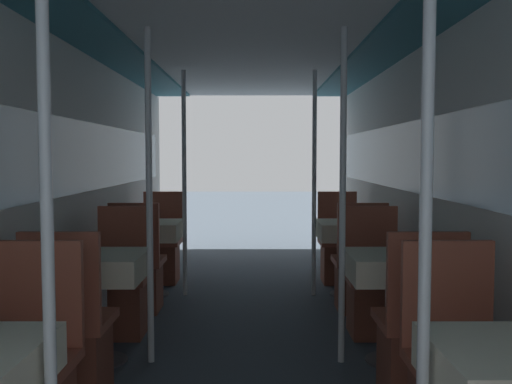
{
  "coord_description": "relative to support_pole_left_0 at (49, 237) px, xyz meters",
  "views": [
    {
      "loc": [
        0.06,
        -1.2,
        1.34
      ],
      "look_at": [
        0.06,
        2.14,
        1.13
      ],
      "focal_mm": 40.0,
      "sensor_mm": 36.0,
      "label": 1
    }
  ],
  "objects": [
    {
      "name": "support_pole_right_1",
      "position": [
        1.24,
        1.78,
        0.0
      ],
      "size": [
        0.04,
        0.04,
        2.14
      ],
      "color": "silver",
      "rests_on": "ground_plane"
    },
    {
      "name": "dining_table_left_1",
      "position": [
        -0.33,
        1.78,
        -0.48
      ],
      "size": [
        0.57,
        0.57,
        0.71
      ],
      "color": "#4C4C51",
      "rests_on": "ground_plane"
    },
    {
      "name": "support_pole_left_0",
      "position": [
        0.0,
        0.0,
        0.0
      ],
      "size": [
        0.04,
        0.04,
        2.14
      ],
      "color": "silver",
      "rests_on": "ground_plane"
    },
    {
      "name": "chair_right_far_1",
      "position": [
        1.56,
        2.36,
        -0.78
      ],
      "size": [
        0.42,
        0.42,
        0.95
      ],
      "rotation": [
        0.0,
        0.0,
        3.14
      ],
      "color": "brown",
      "rests_on": "ground_plane"
    },
    {
      "name": "chair_right_far_2",
      "position": [
        1.56,
        4.14,
        -0.78
      ],
      "size": [
        0.42,
        0.42,
        0.95
      ],
      "rotation": [
        0.0,
        0.0,
        3.14
      ],
      "color": "brown",
      "rests_on": "ground_plane"
    },
    {
      "name": "chair_left_far_2",
      "position": [
        -0.33,
        4.14,
        -0.78
      ],
      "size": [
        0.42,
        0.42,
        0.95
      ],
      "rotation": [
        0.0,
        0.0,
        3.14
      ],
      "color": "brown",
      "rests_on": "ground_plane"
    },
    {
      "name": "chair_right_near_1",
      "position": [
        1.56,
        1.2,
        -0.78
      ],
      "size": [
        0.42,
        0.42,
        0.95
      ],
      "color": "brown",
      "rests_on": "ground_plane"
    },
    {
      "name": "support_pole_right_0",
      "position": [
        1.24,
        0.0,
        0.0
      ],
      "size": [
        0.04,
        0.04,
        2.14
      ],
      "color": "silver",
      "rests_on": "ground_plane"
    },
    {
      "name": "chair_left_near_1",
      "position": [
        -0.33,
        1.2,
        -0.78
      ],
      "size": [
        0.42,
        0.42,
        0.95
      ],
      "color": "brown",
      "rests_on": "ground_plane"
    },
    {
      "name": "ceiling_panel",
      "position": [
        0.62,
        2.04,
        1.11
      ],
      "size": [
        2.62,
        8.17,
        0.07
      ],
      "color": "silver",
      "rests_on": "wall_left"
    },
    {
      "name": "chair_right_near_2",
      "position": [
        1.56,
        2.99,
        -0.78
      ],
      "size": [
        0.42,
        0.42,
        0.95
      ],
      "color": "brown",
      "rests_on": "ground_plane"
    },
    {
      "name": "support_pole_right_2",
      "position": [
        1.24,
        3.56,
        0.0
      ],
      "size": [
        0.04,
        0.04,
        2.14
      ],
      "color": "silver",
      "rests_on": "ground_plane"
    },
    {
      "name": "dining_table_right_2",
      "position": [
        1.56,
        3.56,
        -0.48
      ],
      "size": [
        0.57,
        0.57,
        0.71
      ],
      "color": "#4C4C51",
      "rests_on": "ground_plane"
    },
    {
      "name": "wall_right",
      "position": [
        1.93,
        2.04,
        0.03
      ],
      "size": [
        0.05,
        8.17,
        2.14
      ],
      "color": "silver",
      "rests_on": "ground_plane"
    },
    {
      "name": "wall_left",
      "position": [
        -0.69,
        2.04,
        0.03
      ],
      "size": [
        0.05,
        8.17,
        2.14
      ],
      "color": "silver",
      "rests_on": "ground_plane"
    },
    {
      "name": "dining_table_left_2",
      "position": [
        -0.33,
        3.56,
        -0.48
      ],
      "size": [
        0.57,
        0.57,
        0.71
      ],
      "color": "#4C4C51",
      "rests_on": "ground_plane"
    },
    {
      "name": "chair_left_far_1",
      "position": [
        -0.33,
        2.36,
        -0.78
      ],
      "size": [
        0.42,
        0.42,
        0.95
      ],
      "rotation": [
        0.0,
        0.0,
        3.14
      ],
      "color": "brown",
      "rests_on": "ground_plane"
    },
    {
      "name": "support_pole_left_2",
      "position": [
        0.0,
        3.56,
        0.0
      ],
      "size": [
        0.04,
        0.04,
        2.14
      ],
      "color": "silver",
      "rests_on": "ground_plane"
    },
    {
      "name": "chair_left_near_2",
      "position": [
        -0.33,
        2.99,
        -0.78
      ],
      "size": [
        0.42,
        0.42,
        0.95
      ],
      "color": "brown",
      "rests_on": "ground_plane"
    },
    {
      "name": "dining_table_right_1",
      "position": [
        1.56,
        1.78,
        -0.48
      ],
      "size": [
        0.57,
        0.57,
        0.71
      ],
      "color": "#4C4C51",
      "rests_on": "ground_plane"
    },
    {
      "name": "support_pole_left_1",
      "position": [
        0.0,
        1.78,
        0.0
      ],
      "size": [
        0.04,
        0.04,
        2.14
      ],
      "color": "silver",
      "rests_on": "ground_plane"
    }
  ]
}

